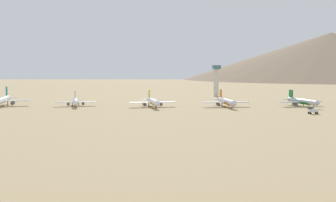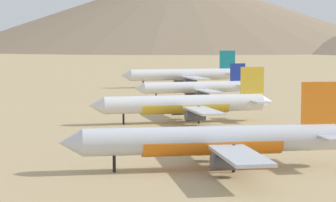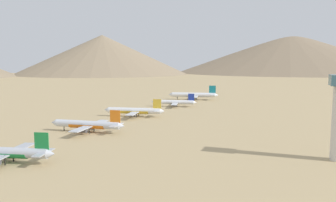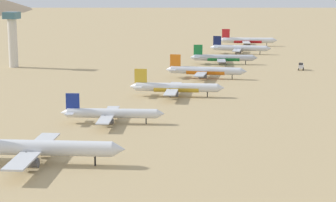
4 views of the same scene
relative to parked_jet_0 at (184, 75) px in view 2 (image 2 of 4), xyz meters
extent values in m
plane|color=tan|center=(11.26, 149.53, -4.27)|extent=(1803.44, 1803.44, 0.00)
cylinder|color=silver|center=(0.47, 0.08, 0.11)|extent=(37.74, 10.13, 3.97)
cone|color=silver|center=(20.66, 3.46, 0.11)|extent=(3.94, 4.39, 3.89)
cone|color=silver|center=(-19.51, -3.27, 0.11)|extent=(3.47, 4.01, 3.57)
cube|color=#14727F|center=(-15.80, -2.65, 4.76)|extent=(5.73, 1.31, 7.31)
cube|color=silver|center=(-16.42, -2.75, 0.51)|extent=(5.37, 12.91, 0.38)
cube|color=silver|center=(-1.07, -0.18, -0.58)|extent=(11.02, 35.88, 0.47)
cylinder|color=#4C4C54|center=(-1.28, 6.14, -2.02)|extent=(4.72, 3.09, 2.40)
cylinder|color=#4C4C54|center=(0.79, -6.22, -2.02)|extent=(4.72, 3.09, 2.40)
cylinder|color=black|center=(14.57, 2.44, -2.28)|extent=(0.46, 0.46, 3.99)
cylinder|color=black|center=(-2.55, 2.33, -2.28)|extent=(0.46, 0.46, 3.99)
cylinder|color=black|center=(-1.65, -3.03, -2.28)|extent=(0.46, 0.46, 3.99)
cylinder|color=silver|center=(3.23, 49.14, -0.86)|extent=(29.33, 8.61, 3.09)
cone|color=silver|center=(18.88, 52.17, -0.86)|extent=(3.13, 3.47, 3.03)
cone|color=silver|center=(-12.25, 46.13, -0.86)|extent=(2.76, 3.16, 2.78)
cube|color=navy|center=(-9.38, 46.69, 2.76)|extent=(4.44, 1.13, 5.69)
cube|color=silver|center=(-9.86, 46.60, -0.55)|extent=(4.41, 10.07, 0.29)
cube|color=silver|center=(2.04, 48.90, -1.40)|extent=(9.25, 27.92, 0.37)
cylinder|color=#4C4C54|center=(1.75, 53.82, -2.52)|extent=(3.71, 2.49, 1.87)
cylinder|color=#4C4C54|center=(3.60, 44.24, -2.52)|extent=(3.71, 2.49, 1.87)
cylinder|color=black|center=(14.15, 51.25, -2.72)|extent=(0.36, 0.36, 3.11)
cylinder|color=black|center=(0.84, 50.82, -2.72)|extent=(0.36, 0.36, 3.11)
cylinder|color=black|center=(1.64, 46.67, -2.72)|extent=(0.36, 0.36, 3.11)
cylinder|color=silver|center=(12.58, 101.06, -0.46)|extent=(32.81, 8.02, 3.45)
cone|color=silver|center=(30.17, 103.57, -0.46)|extent=(3.35, 3.75, 3.38)
cone|color=silver|center=(-4.84, 98.58, -0.46)|extent=(2.95, 3.43, 3.10)
cube|color=gold|center=(-1.61, 99.04, 3.57)|extent=(4.98, 1.02, 6.35)
cube|color=silver|center=(-2.15, 98.97, -0.12)|extent=(4.41, 11.18, 0.33)
cube|color=silver|center=(11.23, 100.87, -1.07)|extent=(8.84, 31.16, 0.41)
cylinder|color=#4C4C54|center=(11.18, 106.36, -2.31)|extent=(4.06, 2.60, 2.09)
cylinder|color=#4C4C54|center=(12.72, 95.59, -2.31)|extent=(4.06, 2.60, 2.09)
cylinder|color=black|center=(24.86, 102.81, -2.54)|extent=(0.40, 0.40, 3.46)
cylinder|color=black|center=(10.00, 103.08, -2.54)|extent=(0.40, 0.40, 3.46)
cylinder|color=black|center=(10.66, 98.41, -2.54)|extent=(0.40, 0.40, 3.46)
cylinder|color=gold|center=(12.58, 101.06, -0.72)|extent=(18.26, 5.95, 3.45)
cylinder|color=silver|center=(15.21, 149.91, -0.43)|extent=(33.06, 5.41, 3.47)
cone|color=silver|center=(33.10, 150.97, -0.43)|extent=(3.12, 3.57, 3.40)
cube|color=orange|center=(0.80, 149.06, 3.63)|extent=(5.04, 0.62, 6.40)
cube|color=#B6BBC5|center=(0.25, 149.03, -0.09)|extent=(3.57, 11.12, 0.33)
cube|color=#B6BBC5|center=(13.85, 149.83, -1.04)|extent=(6.40, 31.30, 0.41)
cylinder|color=#4C4C54|center=(14.25, 155.35, -2.30)|extent=(3.96, 2.33, 2.10)
cylinder|color=#4C4C54|center=(14.90, 144.40, -2.30)|extent=(3.96, 2.33, 2.10)
cylinder|color=black|center=(27.70, 150.65, -2.53)|extent=(0.40, 0.40, 3.49)
cylinder|color=black|center=(12.79, 152.15, -2.53)|extent=(0.40, 0.40, 3.49)
cylinder|color=black|center=(13.07, 147.41, -2.53)|extent=(0.40, 0.40, 3.49)
cylinder|color=orange|center=(15.21, 149.91, -0.69)|extent=(18.27, 4.54, 3.48)
cone|color=#847056|center=(-94.55, -837.38, 57.72)|extent=(711.96, 711.96, 123.99)
camera|label=1|loc=(265.25, 93.66, 20.43)|focal=41.01mm
camera|label=2|loc=(29.39, 234.44, 12.31)|focal=72.30mm
camera|label=3|loc=(-70.81, 288.13, 29.19)|focal=36.14mm
camera|label=4|loc=(70.68, -146.90, 42.87)|focal=69.38mm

